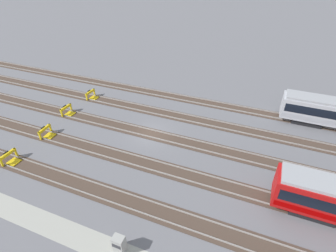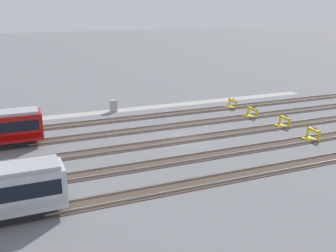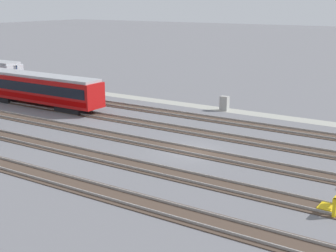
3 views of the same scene
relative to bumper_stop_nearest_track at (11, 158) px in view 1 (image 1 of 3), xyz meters
The scene contains 12 objects.
ground_plane 15.65m from the bumper_stop_nearest_track, 40.96° to the left, with size 400.00×400.00×0.00m, color slate.
service_walkway 12.69m from the bumper_stop_nearest_track, 21.30° to the right, with size 54.00×2.00×0.01m, color #9E9E93.
rail_track_nearest 11.82m from the bumper_stop_nearest_track, ahead, with size 90.00×2.23×0.21m.
rail_track_near_inner 12.89m from the bumper_stop_nearest_track, 23.48° to the left, with size 90.00×2.23×0.21m.
rail_track_middle 15.65m from the bumper_stop_nearest_track, 40.96° to the left, with size 90.00×2.24×0.21m.
rail_track_far_inner 19.40m from the bumper_stop_nearest_track, 52.47° to the left, with size 90.00×2.23×0.21m.
rail_track_farthest 23.67m from the bumper_stop_nearest_track, 60.05° to the left, with size 90.00×2.23×0.21m.
bumper_stop_nearest_track is the anchor object (origin of this frame).
bumper_stop_near_inner_track 5.15m from the bumper_stop_nearest_track, 87.97° to the left, with size 1.38×2.01×1.22m.
bumper_stop_middle_track 10.29m from the bumper_stop_nearest_track, 95.03° to the left, with size 1.37×2.01×1.22m.
bumper_stop_far_inner_track 15.38m from the bumper_stop_nearest_track, 92.20° to the left, with size 1.38×2.01×1.22m.
electrical_cabinet 16.54m from the bumper_stop_nearest_track, 15.10° to the right, with size 0.90×0.73×1.60m.
Camera 1 is at (11.73, -23.54, 19.15)m, focal length 28.00 mm.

